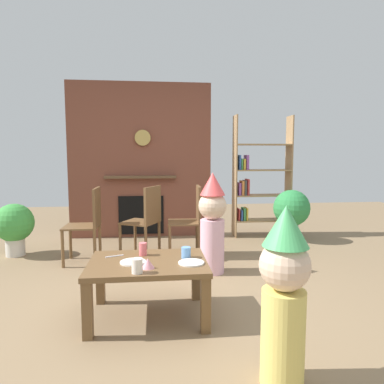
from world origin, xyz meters
name	(u,v)px	position (x,y,z in m)	size (l,w,h in m)	color
ground_plane	(180,301)	(0.00, 0.00, 0.00)	(12.00, 12.00, 0.00)	#846B4C
brick_fireplace_feature	(141,161)	(-0.42, 2.60, 1.19)	(2.20, 0.28, 2.40)	brown
bookshelf	(257,181)	(1.40, 2.40, 0.87)	(0.90, 0.28, 1.90)	#9E7A51
coffee_table	(148,270)	(-0.27, -0.26, 0.38)	(0.92, 0.69, 0.45)	brown
paper_cup_near_left	(137,266)	(-0.34, -0.53, 0.51)	(0.08, 0.08, 0.11)	silver
paper_cup_near_right	(143,249)	(-0.31, -0.09, 0.51)	(0.06, 0.06, 0.11)	#E5666B
paper_cup_center	(186,252)	(0.04, -0.20, 0.50)	(0.08, 0.08, 0.09)	#669EE0
paper_plate_front	(191,263)	(0.06, -0.35, 0.46)	(0.20, 0.20, 0.01)	white
paper_plate_rear	(133,262)	(-0.39, -0.29, 0.46)	(0.20, 0.20, 0.01)	white
birthday_cake_slice	(148,263)	(-0.27, -0.43, 0.49)	(0.10, 0.10, 0.07)	pink
table_fork	(115,256)	(-0.55, -0.10, 0.46)	(0.15, 0.02, 0.01)	silver
child_with_cone_hat	(284,291)	(0.49, -1.16, 0.54)	(0.28, 0.28, 1.02)	#E0CC66
child_in_pink	(212,220)	(0.41, 0.73, 0.58)	(0.30, 0.30, 1.10)	#EAB2C6
dining_chair_left	(89,220)	(-0.99, 1.25, 0.51)	(0.40, 0.40, 0.90)	brown
dining_chair_middle	(146,217)	(-0.32, 1.40, 0.51)	(0.54, 0.54, 0.90)	brown
dining_chair_right	(191,217)	(0.25, 1.37, 0.51)	(0.42, 0.42, 0.90)	brown
potted_plant_tall	(292,210)	(1.82, 2.00, 0.48)	(0.54, 0.54, 0.77)	#4C5660
potted_plant_short	(14,225)	(-2.00, 1.64, 0.40)	(0.49, 0.49, 0.67)	beige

